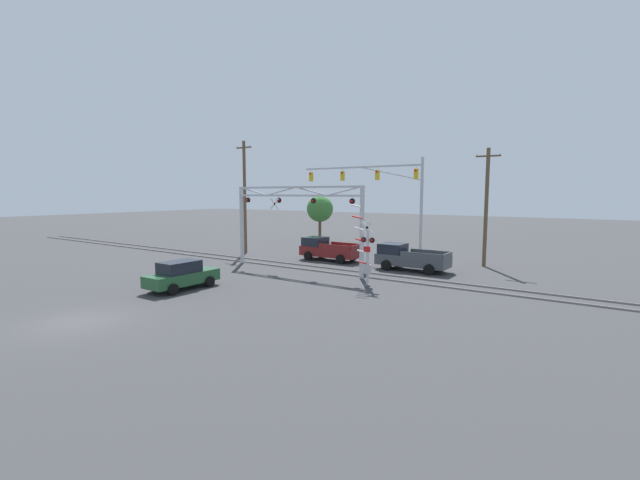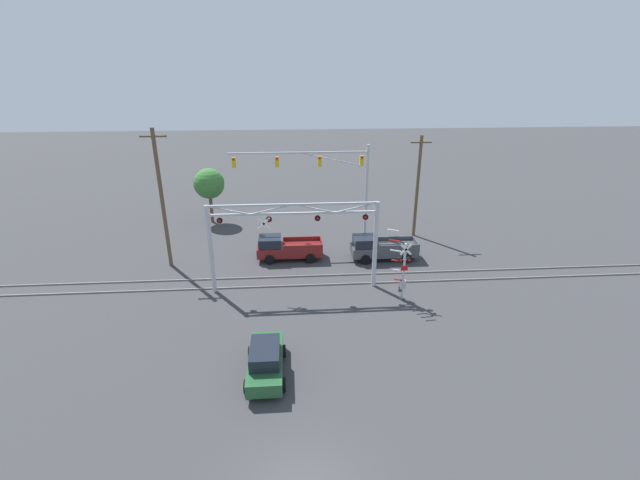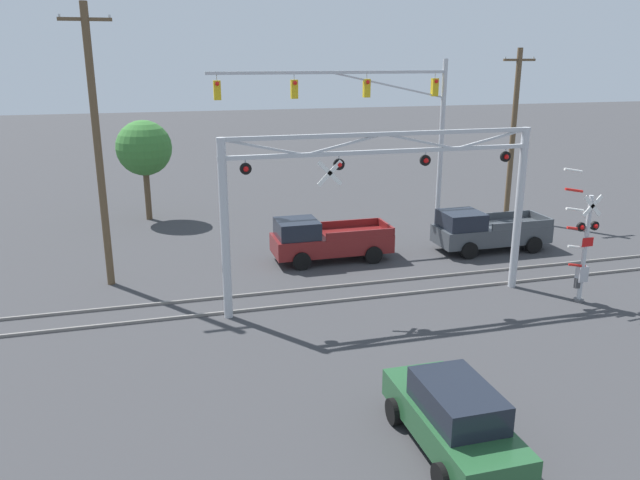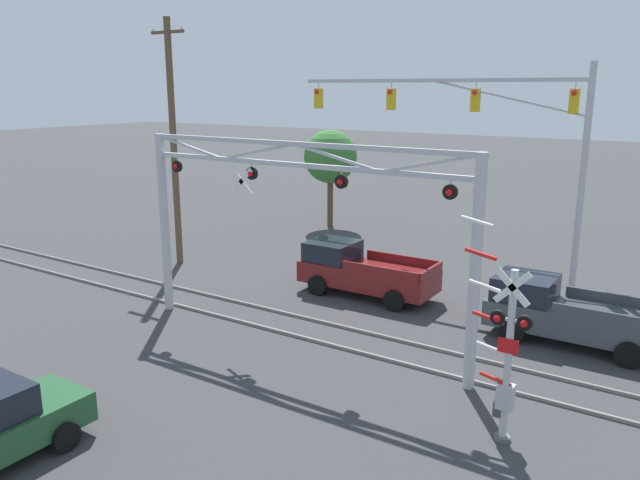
% 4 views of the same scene
% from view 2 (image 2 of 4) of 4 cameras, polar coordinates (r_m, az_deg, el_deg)
% --- Properties ---
extents(rail_track_near, '(80.00, 0.08, 0.10)m').
position_cam_2_polar(rail_track_near, '(29.85, -3.36, -6.09)').
color(rail_track_near, gray).
rests_on(rail_track_near, ground_plane).
extents(rail_track_far, '(80.00, 0.08, 0.10)m').
position_cam_2_polar(rail_track_far, '(31.13, -3.41, -4.86)').
color(rail_track_far, gray).
rests_on(rail_track_far, ground_plane).
extents(crossing_gantry, '(11.18, 0.31, 6.07)m').
position_cam_2_polar(crossing_gantry, '(27.97, -3.54, 0.74)').
color(crossing_gantry, '#B7BABF').
rests_on(crossing_gantry, ground_plane).
extents(crossing_signal_mast, '(1.66, 0.35, 4.93)m').
position_cam_2_polar(crossing_signal_mast, '(27.89, 10.93, -4.28)').
color(crossing_signal_mast, '#B7BABF').
rests_on(crossing_signal_mast, ground_plane).
extents(traffic_signal_span, '(11.42, 0.39, 8.40)m').
position_cam_2_polar(traffic_signal_span, '(35.47, 1.67, 8.57)').
color(traffic_signal_span, '#B7BABF').
rests_on(traffic_signal_span, ground_plane).
extents(pickup_truck_lead, '(5.10, 2.17, 1.88)m').
position_cam_2_polar(pickup_truck_lead, '(33.78, -4.55, -1.07)').
color(pickup_truck_lead, maroon).
rests_on(pickup_truck_lead, ground_plane).
extents(pickup_truck_following, '(5.17, 2.17, 1.88)m').
position_cam_2_polar(pickup_truck_following, '(34.03, 8.05, -1.05)').
color(pickup_truck_following, '#3D4247').
rests_on(pickup_truck_following, ground_plane).
extents(sedan_waiting, '(1.92, 4.30, 1.67)m').
position_cam_2_polar(sedan_waiting, '(21.78, -7.28, -15.55)').
color(sedan_waiting, '#23512D').
rests_on(sedan_waiting, ground_plane).
extents(utility_pole_left, '(1.80, 0.28, 10.34)m').
position_cam_2_polar(utility_pole_left, '(33.06, -20.33, 5.20)').
color(utility_pole_left, brown).
rests_on(utility_pole_left, ground_plane).
extents(utility_pole_right, '(1.80, 0.28, 8.93)m').
position_cam_2_polar(utility_pole_right, '(38.35, 12.87, 7.07)').
color(utility_pole_right, brown).
rests_on(utility_pole_right, ground_plane).
extents(background_tree_beyond_span, '(2.90, 2.90, 5.33)m').
position_cam_2_polar(background_tree_beyond_span, '(42.48, -14.58, 7.25)').
color(background_tree_beyond_span, brown).
rests_on(background_tree_beyond_span, ground_plane).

